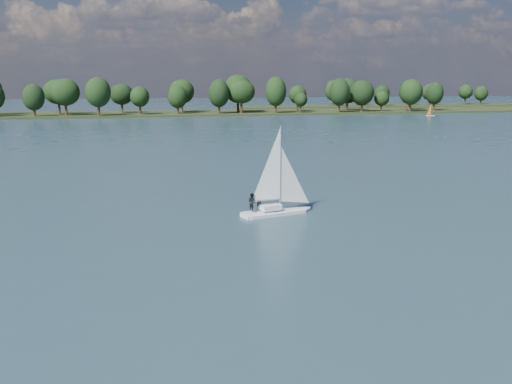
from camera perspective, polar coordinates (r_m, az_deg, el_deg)
ground at (r=120.40m, az=-9.29°, el=4.80°), size 700.00×700.00×0.00m
far_shore at (r=231.90m, az=-11.58°, el=7.60°), size 660.00×40.00×1.50m
far_shore_back at (r=326.99m, az=17.57°, el=8.21°), size 220.00×30.00×1.40m
sailboat at (r=54.35m, az=1.79°, el=0.28°), size 7.02×3.52×8.90m
dinghy_orange at (r=228.30m, az=17.08°, el=7.58°), size 3.11×1.31×4.91m
treeline at (r=227.96m, az=-14.58°, el=9.45°), size 561.97×73.66×17.57m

